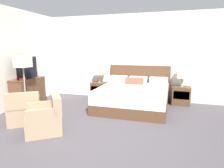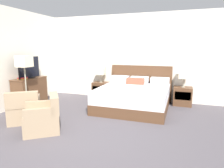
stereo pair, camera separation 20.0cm
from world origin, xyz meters
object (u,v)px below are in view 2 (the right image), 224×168
nightstand_left (101,90)px  armchair_by_window (24,110)px  dresser (30,91)px  book_red_cover (22,79)px  table_lamp_right (184,74)px  bed (134,96)px  book_blue_cover (23,78)px  floor_lamp (24,65)px  table_lamp_left (101,71)px  tv (29,68)px  armchair_companion (44,118)px  nightstand_right (183,96)px

nightstand_left → armchair_by_window: bearing=-107.3°
dresser → book_red_cover: bearing=-90.7°
nightstand_left → dresser: 2.27m
table_lamp_right → bed: bearing=-150.8°
table_lamp_right → book_blue_cover: table_lamp_right is taller
book_blue_cover → floor_lamp: bearing=-38.2°
table_lamp_left → table_lamp_right: (2.67, 0.00, 0.00)m
tv → armchair_companion: 2.34m
nightstand_left → armchair_companion: bearing=-91.0°
nightstand_left → table_lamp_right: (2.67, 0.00, 0.67)m
armchair_companion → floor_lamp: size_ratio=0.63×
table_lamp_left → dresser: size_ratio=0.50×
armchair_companion → nightstand_right: bearing=47.8°
table_lamp_left → tv: 2.26m
dresser → tv: tv is taller
bed → nightstand_left: bearing=150.8°
nightstand_left → floor_lamp: size_ratio=0.37×
table_lamp_right → armchair_companion: table_lamp_right is taller
armchair_companion → book_blue_cover: bearing=143.4°
table_lamp_right → floor_lamp: size_ratio=0.35×
book_red_cover → armchair_companion: bearing=-36.4°
nightstand_left → table_lamp_left: 0.67m
bed → nightstand_left: bed is taller
nightstand_right → table_lamp_right: 0.67m
armchair_by_window → armchair_companion: 0.84m
nightstand_right → book_blue_cover: book_blue_cover is taller
table_lamp_left → armchair_by_window: (-0.84, -2.69, -0.67)m
tv → table_lamp_left: bearing=42.7°
armchair_companion → floor_lamp: 1.83m
table_lamp_left → book_red_cover: size_ratio=2.08×
nightstand_right → armchair_by_window: size_ratio=0.58×
nightstand_left → tv: tv is taller
dresser → book_blue_cover: 0.52m
tv → book_blue_cover: tv is taller
bed → nightstand_left: 1.53m
tv → floor_lamp: floor_lamp is taller
book_red_cover → floor_lamp: floor_lamp is taller
bed → table_lamp_right: (1.33, 0.75, 0.61)m
book_red_cover → nightstand_right: bearing=22.7°
table_lamp_left → armchair_companion: (-0.05, -3.00, -0.67)m
bed → table_lamp_right: bed is taller
table_lamp_right → tv: 4.59m
book_blue_cover → armchair_by_window: bearing=-47.2°
dresser → book_blue_cover: book_blue_cover is taller
table_lamp_left → dresser: bearing=-136.9°
nightstand_left → table_lamp_left: size_ratio=1.06×
dresser → armchair_companion: dresser is taller
bed → nightstand_right: (1.33, 0.74, -0.06)m
nightstand_left → book_red_cover: 2.53m
bed → armchair_companion: bed is taller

